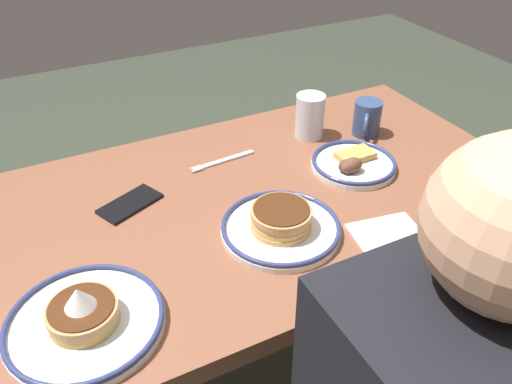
# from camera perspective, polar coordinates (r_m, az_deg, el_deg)

# --- Properties ---
(dining_table) EXTENTS (1.46, 0.77, 0.75)m
(dining_table) POSITION_cam_1_polar(r_m,az_deg,el_deg) (1.27, -1.81, -3.76)
(dining_table) COLOR brown
(dining_table) RESTS_ON ground_plane
(plate_near_main) EXTENTS (0.22, 0.22, 0.05)m
(plate_near_main) POSITION_cam_1_polar(r_m,az_deg,el_deg) (1.35, 10.66, 3.03)
(plate_near_main) COLOR white
(plate_near_main) RESTS_ON dining_table
(plate_center_pancakes) EXTENTS (0.28, 0.28, 0.09)m
(plate_center_pancakes) POSITION_cam_1_polar(r_m,az_deg,el_deg) (0.98, -18.27, -13.09)
(plate_center_pancakes) COLOR white
(plate_center_pancakes) RESTS_ON dining_table
(plate_far_companion) EXTENTS (0.26, 0.26, 0.06)m
(plate_far_companion) POSITION_cam_1_polar(r_m,az_deg,el_deg) (1.12, 2.74, -3.60)
(plate_far_companion) COLOR white
(plate_far_companion) RESTS_ON dining_table
(coffee_mug) EXTENTS (0.09, 0.10, 0.10)m
(coffee_mug) POSITION_cam_1_polar(r_m,az_deg,el_deg) (1.51, 12.05, 7.92)
(coffee_mug) COLOR #334772
(coffee_mug) RESTS_ON dining_table
(drinking_glass) EXTENTS (0.08, 0.08, 0.12)m
(drinking_glass) POSITION_cam_1_polar(r_m,az_deg,el_deg) (1.47, 5.90, 8.05)
(drinking_glass) COLOR silver
(drinking_glass) RESTS_ON dining_table
(cell_phone) EXTENTS (0.16, 0.12, 0.01)m
(cell_phone) POSITION_cam_1_polar(r_m,az_deg,el_deg) (1.24, -13.63, -1.25)
(cell_phone) COLOR black
(cell_phone) RESTS_ON dining_table
(paper_napkin) EXTENTS (0.17, 0.16, 0.00)m
(paper_napkin) POSITION_cam_1_polar(r_m,az_deg,el_deg) (1.15, 14.52, -4.88)
(paper_napkin) COLOR white
(paper_napkin) RESTS_ON dining_table
(fork_near) EXTENTS (0.19, 0.03, 0.01)m
(fork_near) POSITION_cam_1_polar(r_m,az_deg,el_deg) (1.37, -3.73, 3.40)
(fork_near) COLOR silver
(fork_near) RESTS_ON dining_table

